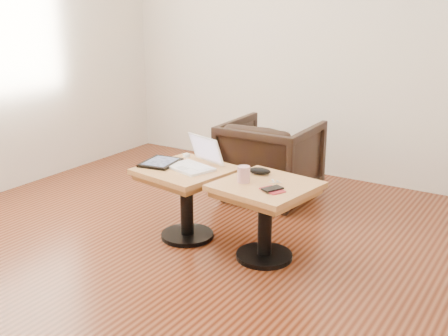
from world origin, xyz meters
The scene contains 11 objects.
room_shell centered at (0.00, 0.00, 1.35)m, with size 4.52×4.52×2.71m.
side_table_left centered at (-0.41, 0.46, 0.37)m, with size 0.62×0.62×0.49m.
side_table_right centered at (0.17, 0.46, 0.37)m, with size 0.61×0.61×0.49m.
laptop centered at (-0.37, 0.50, 0.53)m, with size 0.36×0.35×0.20m.
tablet centered at (-0.61, 0.44, 0.50)m, with size 0.25×0.30×0.02m.
charging_adapter centered at (-0.57, 0.67, 0.50)m, with size 0.04×0.04×0.02m, color white.
glasses_case centered at (0.06, 0.60, 0.51)m, with size 0.14×0.06×0.05m, color black.
striped_cup centered at (0.05, 0.41, 0.54)m, with size 0.08×0.08×0.10m, color #BC4659.
earbuds_tangle centered at (0.20, 0.51, 0.50)m, with size 0.07×0.05×0.01m.
phone_on_sleeve centered at (0.27, 0.37, 0.50)m, with size 0.16×0.14×0.02m.
armchair centered at (-0.31, 1.44, 0.32)m, with size 0.68×0.69×0.63m, color black.
Camera 1 is at (1.66, -2.35, 1.57)m, focal length 45.00 mm.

